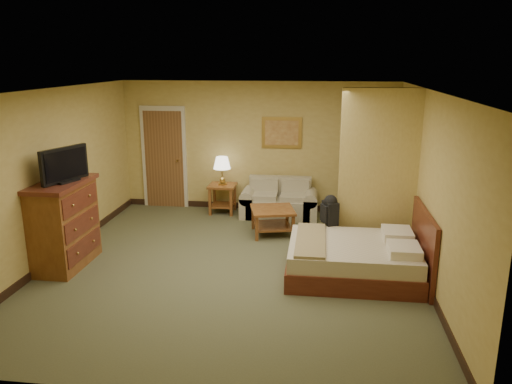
% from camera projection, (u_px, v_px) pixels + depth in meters
% --- Properties ---
extents(floor, '(6.00, 6.00, 0.00)m').
position_uv_depth(floor, '(233.00, 266.00, 7.49)').
color(floor, '#505336').
rests_on(floor, ground).
extents(ceiling, '(6.00, 6.00, 0.00)m').
position_uv_depth(ceiling, '(230.00, 90.00, 6.82)').
color(ceiling, white).
rests_on(ceiling, back_wall).
extents(back_wall, '(5.50, 0.02, 2.60)m').
position_uv_depth(back_wall, '(258.00, 147.00, 10.02)').
color(back_wall, tan).
rests_on(back_wall, floor).
extents(left_wall, '(0.02, 6.00, 2.60)m').
position_uv_depth(left_wall, '(52.00, 177.00, 7.50)').
color(left_wall, tan).
rests_on(left_wall, floor).
extents(right_wall, '(0.02, 6.00, 2.60)m').
position_uv_depth(right_wall, '(430.00, 189.00, 6.81)').
color(right_wall, tan).
rests_on(right_wall, floor).
extents(partition, '(1.20, 0.15, 2.60)m').
position_uv_depth(partition, '(378.00, 173.00, 7.77)').
color(partition, tan).
rests_on(partition, floor).
extents(door, '(0.94, 0.16, 2.10)m').
position_uv_depth(door, '(164.00, 158.00, 10.30)').
color(door, beige).
rests_on(door, floor).
extents(baseboard, '(5.50, 0.02, 0.12)m').
position_uv_depth(baseboard, '(258.00, 206.00, 10.34)').
color(baseboard, black).
rests_on(baseboard, floor).
extents(loveseat, '(1.50, 0.70, 0.76)m').
position_uv_depth(loveseat, '(279.00, 204.00, 9.82)').
color(loveseat, tan).
rests_on(loveseat, floor).
extents(side_table, '(0.53, 0.53, 0.58)m').
position_uv_depth(side_table, '(223.00, 194.00, 10.01)').
color(side_table, brown).
rests_on(side_table, floor).
extents(table_lamp, '(0.34, 0.34, 0.56)m').
position_uv_depth(table_lamp, '(222.00, 164.00, 9.85)').
color(table_lamp, '#B79343').
rests_on(table_lamp, side_table).
extents(coffee_table, '(0.88, 0.88, 0.47)m').
position_uv_depth(coffee_table, '(273.00, 216.00, 8.78)').
color(coffee_table, brown).
rests_on(coffee_table, floor).
extents(wall_picture, '(0.79, 0.04, 0.62)m').
position_uv_depth(wall_picture, '(282.00, 133.00, 9.86)').
color(wall_picture, '#B78E3F').
rests_on(wall_picture, back_wall).
extents(dresser, '(0.64, 1.22, 1.30)m').
position_uv_depth(dresser, '(64.00, 224.00, 7.36)').
color(dresser, brown).
rests_on(dresser, floor).
extents(tv, '(0.33, 0.80, 0.51)m').
position_uv_depth(tv, '(65.00, 166.00, 7.12)').
color(tv, black).
rests_on(tv, dresser).
extents(bed, '(1.91, 1.56, 1.01)m').
position_uv_depth(bed, '(358.00, 258.00, 7.09)').
color(bed, '#511E13').
rests_on(bed, floor).
extents(backpack, '(0.28, 0.32, 0.47)m').
position_uv_depth(backpack, '(330.00, 209.00, 7.81)').
color(backpack, black).
rests_on(backpack, bed).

